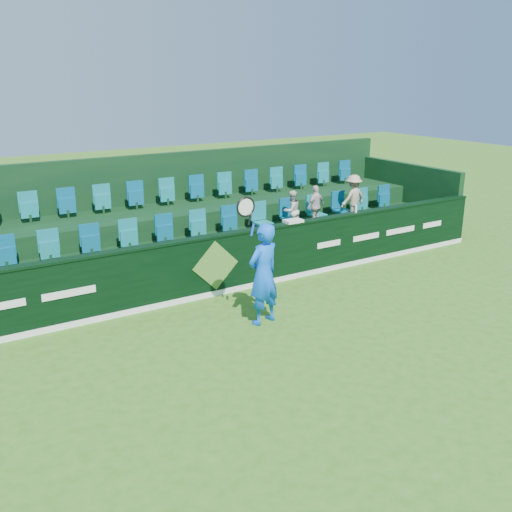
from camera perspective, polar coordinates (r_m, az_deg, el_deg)
ground at (r=9.55m, az=7.22°, el=-11.30°), size 60.00×60.00×0.00m
sponsor_hoarding at (r=12.37m, az=-4.29°, el=-0.93°), size 16.00×0.25×1.35m
stand_tier_front at (r=13.39m, az=-6.46°, el=-0.76°), size 16.00×2.00×0.80m
stand_tier_back at (r=14.99m, az=-9.64°, el=2.10°), size 16.00×1.80×1.30m
stand_rear at (r=15.25m, az=-10.39°, el=4.53°), size 16.00×4.10×2.60m
seat_row_front at (r=13.54m, az=-7.30°, el=2.51°), size 13.50×0.50×0.60m
seat_row_back at (r=15.04m, az=-10.26°, el=5.85°), size 13.50×0.50×0.60m
tennis_player at (r=10.82m, az=0.73°, el=-1.77°), size 1.08×0.63×2.60m
spectator_left at (r=14.55m, az=3.59°, el=4.55°), size 0.54×0.44×1.03m
spectator_middle at (r=14.99m, az=5.98°, el=4.99°), size 0.69×0.42×1.09m
spectator_right at (r=15.76m, az=9.67°, el=5.76°), size 0.86×0.56×1.25m
towel at (r=13.22m, az=3.74°, el=3.51°), size 0.43×0.28×0.06m
drinks_bottle at (r=14.37m, az=9.96°, el=4.69°), size 0.06×0.06×0.19m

